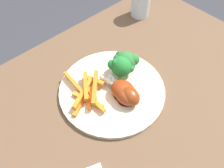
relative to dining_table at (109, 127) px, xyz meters
name	(u,v)px	position (x,y,z in m)	size (l,w,h in m)	color
dining_table	(109,127)	(0.00, 0.00, 0.00)	(1.12, 0.68, 0.72)	brown
dinner_plate	(112,90)	(0.04, 0.04, 0.12)	(0.30, 0.30, 0.01)	beige
broccoli_floret_front	(125,61)	(0.11, 0.05, 0.17)	(0.07, 0.07, 0.08)	#84AA60
broccoli_floret_middle	(121,65)	(0.09, 0.05, 0.17)	(0.06, 0.06, 0.08)	#78B456
carrot_fries_pile	(87,92)	(-0.02, 0.06, 0.14)	(0.13, 0.17, 0.03)	orange
chicken_drumstick_near	(125,95)	(0.04, -0.01, 0.14)	(0.05, 0.11, 0.04)	#5D1F0E
chicken_drumstick_far	(128,94)	(0.05, -0.02, 0.15)	(0.05, 0.12, 0.04)	#551B09
chicken_drumstick_extra	(123,90)	(0.05, 0.00, 0.15)	(0.07, 0.12, 0.04)	#621D0A
water_glass	(141,2)	(0.36, 0.23, 0.17)	(0.07, 0.07, 0.11)	silver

